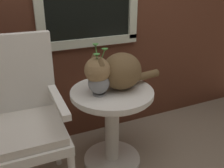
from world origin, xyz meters
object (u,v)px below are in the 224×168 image
at_px(wicker_side_table, 112,114).
at_px(pewter_vase_with_ivy, 99,81).
at_px(wicker_chair, 17,116).
at_px(cat, 117,71).

bearing_deg(wicker_side_table, pewter_vase_with_ivy, -167.13).
relative_size(wicker_chair, cat, 1.70).
bearing_deg(pewter_vase_with_ivy, wicker_side_table, 12.87).
xyz_separation_m(wicker_side_table, cat, (0.04, 0.00, 0.34)).
height_order(cat, pewter_vase_with_ivy, pewter_vase_with_ivy).
height_order(wicker_chair, cat, wicker_chair).
height_order(wicker_side_table, pewter_vase_with_ivy, pewter_vase_with_ivy).
distance_m(wicker_side_table, wicker_chair, 0.68).
bearing_deg(cat, pewter_vase_with_ivy, -170.19).
relative_size(wicker_side_table, cat, 1.00).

